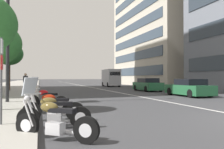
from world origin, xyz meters
The scene contains 14 objects.
sidewalk_right_plaza centered at (30.00, 11.87, 0.07)m, with size 160.00×8.96×0.15m, color #A39E93.
lane_centre_stripe centered at (35.00, 0.00, 0.00)m, with size 110.00×0.16×0.01m, color silver.
motorcycle_by_sign_pole centered at (0.11, 7.03, 0.43)m, with size 1.42×1.82×1.46m.
motorcycle_far_end_row centered at (1.41, 6.95, 0.41)m, with size 0.70×2.07×1.09m.
motorcycle_under_tarp centered at (2.65, 6.93, 0.44)m, with size 0.80×2.04×1.47m.
motorcycle_second_in_row centered at (5.34, 7.06, 0.44)m, with size 1.44×1.76×1.49m.
car_mid_block_traffic centered at (10.37, -3.87, 0.63)m, with size 4.32×1.92×1.34m.
car_far_down_avenue centered at (17.71, -3.84, 0.66)m, with size 4.18×1.84×1.39m.
delivery_van_ahead centered at (31.27, -3.82, 1.47)m, with size 5.13×2.17×2.76m.
parking_sign_by_curb centered at (1.69, 8.36, 1.67)m, with size 0.32×0.06×2.43m.
street_lamp_with_banners centered at (8.26, 8.62, 4.82)m, with size 1.26×2.44×7.78m.
street_tree_far_plaza centered at (20.50, 10.24, 3.86)m, with size 2.73×2.73×4.89m.
pedestrian_on_plaza centered at (17.14, 8.51, 1.00)m, with size 0.47×0.40×1.69m.
office_tower_near_left centered at (34.94, -16.58, 16.03)m, with size 23.77×14.50×32.07m.
Camera 1 is at (-5.56, 7.36, 1.46)m, focal length 38.05 mm.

